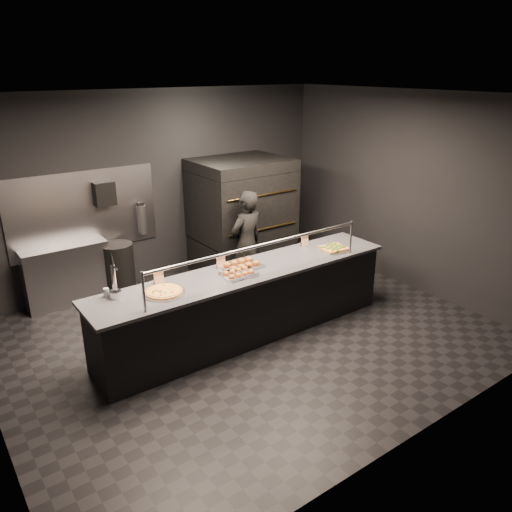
# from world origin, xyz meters

# --- Properties ---
(room) EXTENTS (6.04, 6.00, 3.00)m
(room) POSITION_xyz_m (-0.02, 0.05, 1.50)
(room) COLOR black
(room) RESTS_ON ground
(service_counter) EXTENTS (4.10, 0.78, 1.37)m
(service_counter) POSITION_xyz_m (0.00, -0.00, 0.46)
(service_counter) COLOR black
(service_counter) RESTS_ON ground
(pizza_oven) EXTENTS (1.50, 1.23, 1.91)m
(pizza_oven) POSITION_xyz_m (1.20, 1.90, 0.97)
(pizza_oven) COLOR black
(pizza_oven) RESTS_ON ground
(prep_shelf) EXTENTS (1.20, 0.35, 0.90)m
(prep_shelf) POSITION_xyz_m (-1.60, 2.32, 0.45)
(prep_shelf) COLOR #99999E
(prep_shelf) RESTS_ON ground
(towel_dispenser) EXTENTS (0.30, 0.20, 0.35)m
(towel_dispenser) POSITION_xyz_m (-0.90, 2.39, 1.55)
(towel_dispenser) COLOR black
(towel_dispenser) RESTS_ON room
(fire_extinguisher) EXTENTS (0.14, 0.14, 0.51)m
(fire_extinguisher) POSITION_xyz_m (-0.35, 2.40, 1.06)
(fire_extinguisher) COLOR #B2B2B7
(fire_extinguisher) RESTS_ON room
(beer_tap) EXTENTS (0.14, 0.20, 0.54)m
(beer_tap) POSITION_xyz_m (-1.63, 0.20, 1.07)
(beer_tap) COLOR silver
(beer_tap) RESTS_ON service_counter
(round_pizza) EXTENTS (0.49, 0.49, 0.03)m
(round_pizza) POSITION_xyz_m (-1.14, -0.00, 0.94)
(round_pizza) COLOR silver
(round_pizza) RESTS_ON service_counter
(slider_tray_a) EXTENTS (0.46, 0.38, 0.06)m
(slider_tray_a) POSITION_xyz_m (-0.18, -0.07, 0.94)
(slider_tray_a) COLOR silver
(slider_tray_a) RESTS_ON service_counter
(slider_tray_b) EXTENTS (0.50, 0.38, 0.08)m
(slider_tray_b) POSITION_xyz_m (-0.00, 0.13, 0.95)
(slider_tray_b) COLOR silver
(slider_tray_b) RESTS_ON service_counter
(square_pizza) EXTENTS (0.44, 0.44, 0.05)m
(square_pizza) POSITION_xyz_m (1.40, -0.09, 0.94)
(square_pizza) COLOR silver
(square_pizza) RESTS_ON service_counter
(condiment_jar) EXTENTS (0.15, 0.06, 0.10)m
(condiment_jar) POSITION_xyz_m (-1.67, 0.28, 0.97)
(condiment_jar) COLOR silver
(condiment_jar) RESTS_ON service_counter
(tent_cards) EXTENTS (2.38, 0.04, 0.15)m
(tent_cards) POSITION_xyz_m (-0.03, 0.28, 1.00)
(tent_cards) COLOR white
(tent_cards) RESTS_ON service_counter
(trash_bin) EXTENTS (0.48, 0.48, 0.80)m
(trash_bin) POSITION_xyz_m (-0.86, 2.22, 0.40)
(trash_bin) COLOR black
(trash_bin) RESTS_ON ground
(worker) EXTENTS (0.65, 0.48, 1.62)m
(worker) POSITION_xyz_m (0.74, 1.08, 0.81)
(worker) COLOR black
(worker) RESTS_ON ground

